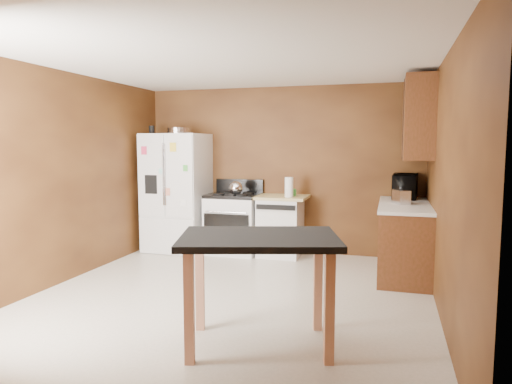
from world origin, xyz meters
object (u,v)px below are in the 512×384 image
at_px(paper_towel, 289,187).
at_px(gas_range, 234,223).
at_px(dishwasher, 280,225).
at_px(pen_cup, 152,130).
at_px(green_canister, 293,192).
at_px(kettle, 236,188).
at_px(microwave, 406,187).
at_px(refrigerator, 177,192).
at_px(island, 259,253).
at_px(roasting_pan, 179,131).
at_px(toaster, 401,197).

relative_size(paper_towel, gas_range, 0.26).
xyz_separation_m(gas_range, dishwasher, (0.72, 0.02, -0.01)).
bearing_deg(dishwasher, gas_range, -178.06).
height_order(pen_cup, green_canister, pen_cup).
height_order(kettle, green_canister, kettle).
relative_size(pen_cup, kettle, 0.61).
bearing_deg(green_canister, microwave, 2.17).
distance_m(kettle, green_canister, 0.84).
distance_m(green_canister, refrigerator, 1.81).
relative_size(pen_cup, green_canister, 1.22).
bearing_deg(pen_cup, island, -48.30).
relative_size(roasting_pan, pen_cup, 2.95).
relative_size(roasting_pan, gas_range, 0.33).
xyz_separation_m(pen_cup, microwave, (3.73, 0.28, -0.81)).
bearing_deg(microwave, island, 165.79).
bearing_deg(microwave, refrigerator, 100.26).
height_order(microwave, gas_range, microwave).
xyz_separation_m(gas_range, island, (1.26, -2.98, 0.31)).
xyz_separation_m(paper_towel, refrigerator, (-1.78, 0.05, -0.13)).
bearing_deg(toaster, paper_towel, 142.36).
distance_m(green_canister, dishwasher, 0.52).
xyz_separation_m(kettle, microwave, (2.38, 0.27, 0.06)).
xyz_separation_m(kettle, refrigerator, (-0.99, 0.06, -0.10)).
height_order(green_canister, gas_range, gas_range).
bearing_deg(microwave, gas_range, 100.14).
xyz_separation_m(pen_cup, kettle, (1.35, 0.01, -0.86)).
xyz_separation_m(pen_cup, toaster, (3.66, -0.37, -0.88)).
relative_size(pen_cup, dishwasher, 0.14).
bearing_deg(dishwasher, toaster, -17.64).
height_order(paper_towel, refrigerator, refrigerator).
bearing_deg(refrigerator, island, -53.41).
height_order(roasting_pan, dishwasher, roasting_pan).
xyz_separation_m(refrigerator, dishwasher, (1.63, 0.09, -0.45)).
bearing_deg(pen_cup, toaster, -5.72).
bearing_deg(kettle, gas_range, 122.50).
bearing_deg(gas_range, green_canister, 5.46).
xyz_separation_m(roasting_pan, gas_range, (0.86, 0.04, -1.38)).
height_order(microwave, dishwasher, microwave).
bearing_deg(microwave, dishwasher, 100.73).
bearing_deg(kettle, paper_towel, 1.20).
bearing_deg(refrigerator, paper_towel, -1.55).
height_order(roasting_pan, island, roasting_pan).
relative_size(pen_cup, refrigerator, 0.07).
relative_size(microwave, gas_range, 0.51).
distance_m(roasting_pan, dishwasher, 2.11).
height_order(roasting_pan, kettle, roasting_pan).
relative_size(paper_towel, microwave, 0.51).
bearing_deg(toaster, dishwasher, 139.42).
distance_m(kettle, toaster, 2.34).
height_order(green_canister, dishwasher, green_canister).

